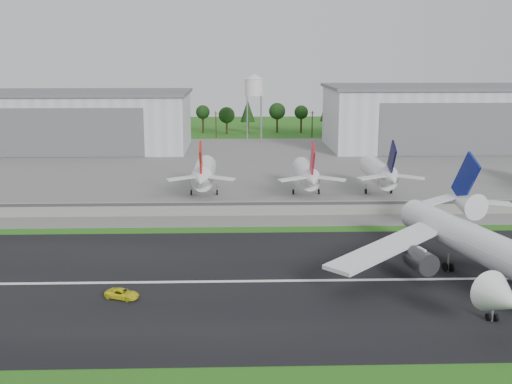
{
  "coord_description": "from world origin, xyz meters",
  "views": [
    {
      "loc": [
        -12.89,
        -92.34,
        37.62
      ],
      "look_at": [
        -8.75,
        40.0,
        9.0
      ],
      "focal_mm": 45.0,
      "sensor_mm": 36.0,
      "label": 1
    }
  ],
  "objects_px": {
    "main_airliner": "(479,253)",
    "parked_jet_navy": "(380,173)",
    "parked_jet_red_a": "(204,174)",
    "parked_jet_red_b": "(307,174)",
    "ground_vehicle": "(122,294)"
  },
  "relations": [
    {
      "from": "main_airliner",
      "to": "parked_jet_navy",
      "type": "relative_size",
      "value": 1.87
    },
    {
      "from": "main_airliner",
      "to": "parked_jet_red_a",
      "type": "xyz_separation_m",
      "value": [
        -49.49,
        66.99,
        1.31
      ]
    },
    {
      "from": "parked_jet_red_b",
      "to": "ground_vehicle",
      "type": "bearing_deg",
      "value": -116.7
    },
    {
      "from": "parked_jet_red_b",
      "to": "parked_jet_navy",
      "type": "relative_size",
      "value": 1.0
    },
    {
      "from": "parked_jet_red_a",
      "to": "parked_jet_navy",
      "type": "relative_size",
      "value": 1.0
    },
    {
      "from": "parked_jet_red_a",
      "to": "main_airliner",
      "type": "bearing_deg",
      "value": -53.54
    },
    {
      "from": "ground_vehicle",
      "to": "parked_jet_red_a",
      "type": "xyz_separation_m",
      "value": [
        9.25,
        73.63,
        5.35
      ]
    },
    {
      "from": "parked_jet_red_b",
      "to": "main_airliner",
      "type": "bearing_deg",
      "value": -72.01
    },
    {
      "from": "main_airliner",
      "to": "parked_jet_red_a",
      "type": "height_order",
      "value": "main_airliner"
    },
    {
      "from": "parked_jet_navy",
      "to": "parked_jet_red_b",
      "type": "bearing_deg",
      "value": -179.86
    },
    {
      "from": "main_airliner",
      "to": "ground_vehicle",
      "type": "xyz_separation_m",
      "value": [
        -58.74,
        -6.64,
        -4.04
      ]
    },
    {
      "from": "parked_jet_red_a",
      "to": "parked_jet_navy",
      "type": "height_order",
      "value": "parked_jet_red_a"
    },
    {
      "from": "main_airliner",
      "to": "ground_vehicle",
      "type": "distance_m",
      "value": 59.26
    },
    {
      "from": "ground_vehicle",
      "to": "parked_jet_navy",
      "type": "distance_m",
      "value": 93.21
    },
    {
      "from": "parked_jet_red_a",
      "to": "parked_jet_red_b",
      "type": "bearing_deg",
      "value": -0.11
    }
  ]
}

